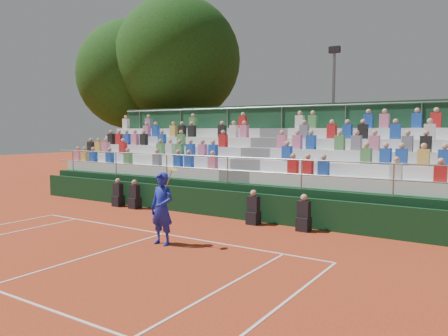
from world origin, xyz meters
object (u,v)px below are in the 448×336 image
Objects in this scene: tennis_player at (162,209)px; tree_east at (177,60)px; tree_west at (131,75)px; floodlight_mast at (333,106)px.

tree_east reaches higher than tennis_player.
tree_east is (3.59, 0.52, 0.76)m from tree_west.
tennis_player is 0.19× the size of tree_east.
tree_west is 3.70m from tree_east.
tree_west is 1.37× the size of floodlight_mast.
tree_west is at bearing -172.50° from floodlight_mast.
tree_east is (-10.00, 13.13, 6.66)m from tennis_player.
tree_west is at bearing -171.78° from tree_east.
floodlight_mast is (-0.07, 14.39, 3.52)m from tennis_player.
tree_east is at bearing 8.22° from tree_west.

